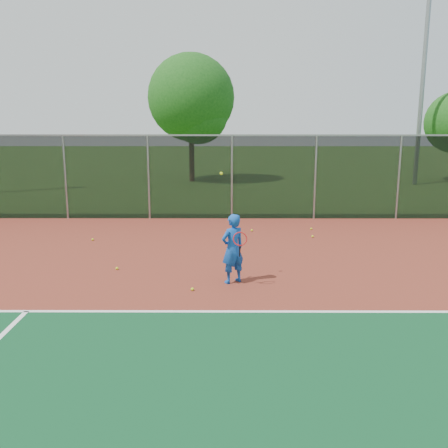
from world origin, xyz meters
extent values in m
cube|color=maroon|center=(0.00, 2.00, 0.01)|extent=(30.00, 20.00, 0.02)
cube|color=black|center=(0.00, 12.00, 1.52)|extent=(30.00, 0.04, 3.00)
cube|color=gray|center=(0.00, 12.00, 3.02)|extent=(30.00, 0.06, 0.06)
imported|color=#1249AA|center=(-3.07, 4.75, 0.80)|extent=(0.68, 0.63, 1.56)
cylinder|color=black|center=(-2.92, 4.50, 0.81)|extent=(0.03, 0.15, 0.27)
torus|color=#A51414|center=(-2.92, 4.40, 1.11)|extent=(0.30, 0.13, 0.29)
sphere|color=#C5D919|center=(-3.32, 4.85, 2.45)|extent=(0.07, 0.07, 0.07)
sphere|color=#C5D919|center=(-3.93, 4.19, 0.06)|extent=(0.07, 0.07, 0.07)
sphere|color=#C5D919|center=(-7.21, 8.60, 0.06)|extent=(0.07, 0.07, 0.07)
sphere|color=#C5D919|center=(-2.37, 9.87, 0.06)|extent=(0.07, 0.07, 0.07)
sphere|color=#C5D919|center=(-5.85, 5.67, 0.06)|extent=(0.07, 0.07, 0.07)
sphere|color=#C5D919|center=(-0.41, 10.09, 0.06)|extent=(0.07, 0.07, 0.07)
sphere|color=#C5D919|center=(-0.55, 9.03, 0.06)|extent=(0.07, 0.07, 0.07)
cylinder|color=gray|center=(7.30, 21.76, 5.58)|extent=(0.24, 0.24, 11.16)
cylinder|color=#352113|center=(-5.19, 23.09, 1.38)|extent=(0.30, 0.30, 2.76)
sphere|color=#154913|center=(-5.19, 23.09, 4.75)|extent=(4.91, 4.91, 4.91)
sphere|color=#154913|center=(-4.79, 22.79, 3.83)|extent=(3.37, 3.37, 3.37)
camera|label=1|loc=(-3.22, -5.88, 3.62)|focal=40.00mm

